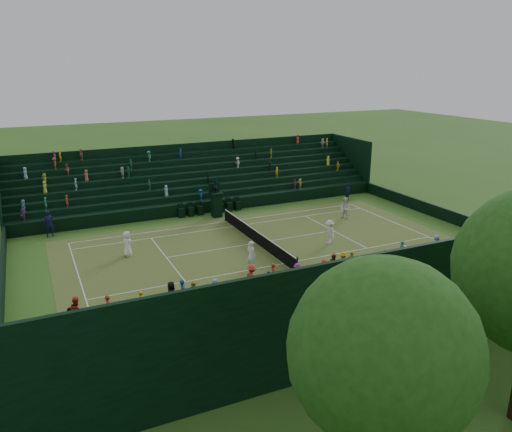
{
  "coord_description": "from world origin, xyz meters",
  "views": [
    {
      "loc": [
        29.65,
        -13.83,
        12.05
      ],
      "look_at": [
        0.0,
        0.0,
        2.0
      ],
      "focal_mm": 35.0,
      "sensor_mm": 36.0,
      "label": 1
    }
  ],
  "objects_px": {
    "tennis_net": "(256,236)",
    "player_far_east": "(329,232)",
    "umpire_chair": "(216,201)",
    "player_near_west": "(127,244)",
    "player_far_west": "(345,208)",
    "player_near_east": "(251,256)"
  },
  "relations": [
    {
      "from": "umpire_chair",
      "to": "player_near_east",
      "type": "height_order",
      "value": "umpire_chair"
    },
    {
      "from": "tennis_net",
      "to": "umpire_chair",
      "type": "distance_m",
      "value": 7.21
    },
    {
      "from": "player_near_west",
      "to": "player_far_east",
      "type": "distance_m",
      "value": 13.64
    },
    {
      "from": "tennis_net",
      "to": "player_far_east",
      "type": "bearing_deg",
      "value": 64.42
    },
    {
      "from": "tennis_net",
      "to": "umpire_chair",
      "type": "bearing_deg",
      "value": -178.15
    },
    {
      "from": "tennis_net",
      "to": "player_far_west",
      "type": "relative_size",
      "value": 6.58
    },
    {
      "from": "tennis_net",
      "to": "player_near_west",
      "type": "distance_m",
      "value": 8.69
    },
    {
      "from": "umpire_chair",
      "to": "player_near_west",
      "type": "distance_m",
      "value": 10.17
    },
    {
      "from": "umpire_chair",
      "to": "tennis_net",
      "type": "bearing_deg",
      "value": 1.85
    },
    {
      "from": "player_near_west",
      "to": "player_far_west",
      "type": "height_order",
      "value": "player_far_west"
    },
    {
      "from": "umpire_chair",
      "to": "player_near_west",
      "type": "relative_size",
      "value": 1.78
    },
    {
      "from": "umpire_chair",
      "to": "player_far_west",
      "type": "xyz_separation_m",
      "value": [
        4.98,
        9.17,
        -0.4
      ]
    },
    {
      "from": "player_near_east",
      "to": "player_far_east",
      "type": "height_order",
      "value": "player_near_east"
    },
    {
      "from": "player_near_east",
      "to": "player_far_west",
      "type": "xyz_separation_m",
      "value": [
        -6.29,
        11.17,
        -0.05
      ]
    },
    {
      "from": "player_near_east",
      "to": "player_far_east",
      "type": "relative_size",
      "value": 1.09
    },
    {
      "from": "player_far_east",
      "to": "tennis_net",
      "type": "bearing_deg",
      "value": -115.3
    },
    {
      "from": "umpire_chair",
      "to": "player_far_east",
      "type": "relative_size",
      "value": 1.75
    },
    {
      "from": "umpire_chair",
      "to": "player_far_west",
      "type": "height_order",
      "value": "umpire_chair"
    },
    {
      "from": "umpire_chair",
      "to": "player_far_east",
      "type": "distance_m",
      "value": 10.54
    },
    {
      "from": "tennis_net",
      "to": "player_far_west",
      "type": "xyz_separation_m",
      "value": [
        -2.18,
        8.94,
        0.36
      ]
    },
    {
      "from": "tennis_net",
      "to": "player_far_east",
      "type": "distance_m",
      "value": 5.1
    },
    {
      "from": "tennis_net",
      "to": "player_near_west",
      "type": "xyz_separation_m",
      "value": [
        -1.37,
        -8.57,
        0.32
      ]
    }
  ]
}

